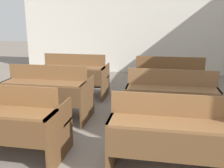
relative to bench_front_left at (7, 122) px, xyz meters
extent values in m
cube|color=beige|center=(0.93, 5.17, 1.08)|extent=(6.73, 0.06, 3.08)
cube|color=#54371E|center=(0.63, 0.04, -0.13)|extent=(0.03, 0.76, 0.66)
cube|color=brown|center=(0.00, 0.00, 0.32)|extent=(1.29, 0.02, 0.23)
cube|color=brown|center=(0.00, 0.28, -0.07)|extent=(1.29, 0.30, 0.03)
cube|color=#54371E|center=(0.00, 0.28, -0.31)|extent=(1.23, 0.04, 0.04)
cube|color=brown|center=(1.25, 0.03, -0.13)|extent=(0.03, 0.76, 0.66)
cube|color=brown|center=(1.88, -0.17, 0.19)|extent=(1.29, 0.34, 0.03)
cube|color=brown|center=(1.88, -0.34, 0.03)|extent=(1.23, 0.02, 0.30)
cube|color=brown|center=(1.88, -0.01, 0.32)|extent=(1.29, 0.02, 0.23)
cube|color=brown|center=(1.88, 0.27, -0.07)|extent=(1.29, 0.30, 0.03)
cube|color=brown|center=(1.88, 0.27, -0.31)|extent=(1.23, 0.04, 0.04)
cube|color=brown|center=(-0.66, 1.28, -0.13)|extent=(0.03, 0.76, 0.66)
cube|color=brown|center=(0.60, 1.28, -0.13)|extent=(0.03, 0.76, 0.66)
cube|color=brown|center=(-0.03, 1.08, 0.19)|extent=(1.29, 0.34, 0.03)
cube|color=brown|center=(-0.03, 0.91, 0.03)|extent=(1.23, 0.02, 0.30)
cube|color=brown|center=(-0.03, 1.24, 0.32)|extent=(1.29, 0.02, 0.23)
cube|color=brown|center=(-0.03, 1.52, -0.07)|extent=(1.29, 0.30, 0.03)
cube|color=brown|center=(-0.03, 1.52, -0.31)|extent=(1.23, 0.04, 0.04)
cube|color=brown|center=(1.26, 1.29, -0.13)|extent=(0.03, 0.76, 0.66)
cube|color=brown|center=(2.52, 1.29, -0.13)|extent=(0.03, 0.76, 0.66)
cube|color=brown|center=(1.89, 1.08, 0.19)|extent=(1.29, 0.34, 0.03)
cube|color=brown|center=(1.89, 0.92, 0.03)|extent=(1.23, 0.02, 0.30)
cube|color=brown|center=(1.89, 1.24, 0.32)|extent=(1.29, 0.02, 0.23)
cube|color=brown|center=(1.89, 1.52, -0.07)|extent=(1.29, 0.30, 0.03)
cube|color=brown|center=(1.89, 1.52, -0.31)|extent=(1.23, 0.04, 0.04)
cube|color=brown|center=(-0.64, 2.56, -0.13)|extent=(0.03, 0.76, 0.66)
cube|color=brown|center=(0.62, 2.56, -0.13)|extent=(0.03, 0.76, 0.66)
cube|color=brown|center=(-0.01, 2.35, 0.19)|extent=(1.29, 0.34, 0.03)
cube|color=brown|center=(-0.01, 2.19, 0.03)|extent=(1.23, 0.02, 0.30)
cube|color=brown|center=(-0.01, 2.51, 0.32)|extent=(1.29, 0.02, 0.23)
cube|color=brown|center=(-0.01, 2.80, -0.07)|extent=(1.29, 0.30, 0.03)
cube|color=brown|center=(-0.01, 2.80, -0.31)|extent=(1.23, 0.04, 0.04)
cube|color=#54381F|center=(1.27, 2.53, -0.13)|extent=(0.03, 0.76, 0.66)
cube|color=#54381F|center=(2.52, 2.53, -0.13)|extent=(0.03, 0.76, 0.66)
cube|color=brown|center=(1.89, 2.33, 0.19)|extent=(1.29, 0.34, 0.03)
cube|color=#54381F|center=(1.89, 2.16, 0.03)|extent=(1.23, 0.02, 0.30)
cube|color=brown|center=(1.89, 2.49, 0.32)|extent=(1.29, 0.02, 0.23)
cube|color=brown|center=(1.89, 2.77, -0.07)|extent=(1.29, 0.30, 0.03)
cube|color=#54381F|center=(1.89, 2.77, -0.31)|extent=(1.23, 0.04, 0.04)
camera|label=1|loc=(1.71, -2.54, 1.18)|focal=42.00mm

